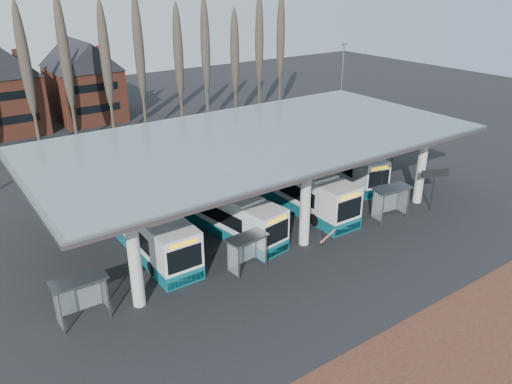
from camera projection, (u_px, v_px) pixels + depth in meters
ground at (328, 259)px, 32.43m from camera, size 140.00×140.00×0.00m
brick_strip at (503, 368)px, 23.43m from camera, size 70.00×10.00×0.03m
station_canopy at (258, 144)px, 36.16m from camera, size 32.00×16.00×6.34m
poplar_row at (124, 58)px, 53.67m from camera, size 45.10×1.10×14.50m
lamp_post_b at (206, 94)px, 52.96m from camera, size 0.80×0.16×10.17m
lamp_post_c at (341, 88)px, 55.85m from camera, size 0.80×0.16×10.17m
bus_0 at (143, 224)px, 33.58m from camera, size 2.60×12.00×3.33m
bus_1 at (221, 209)px, 35.98m from camera, size 3.95×11.43×3.11m
bus_2 at (294, 185)px, 39.71m from camera, size 2.73×12.22×3.39m
bus_3 at (340, 161)px, 45.39m from camera, size 4.19×11.28×3.07m
shelter_0 at (79, 289)px, 26.01m from camera, size 2.83×1.44×2.61m
shelter_1 at (246, 245)px, 30.60m from camera, size 2.68×1.52×2.39m
shelter_2 at (390, 195)px, 37.12m from camera, size 2.99×1.79×2.61m
info_sign_0 at (435, 176)px, 38.17m from camera, size 2.10×1.03×3.34m
info_sign_1 at (393, 153)px, 44.21m from camera, size 1.96×0.35×2.92m
barrier at (327, 236)px, 33.46m from camera, size 2.07×0.99×1.10m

